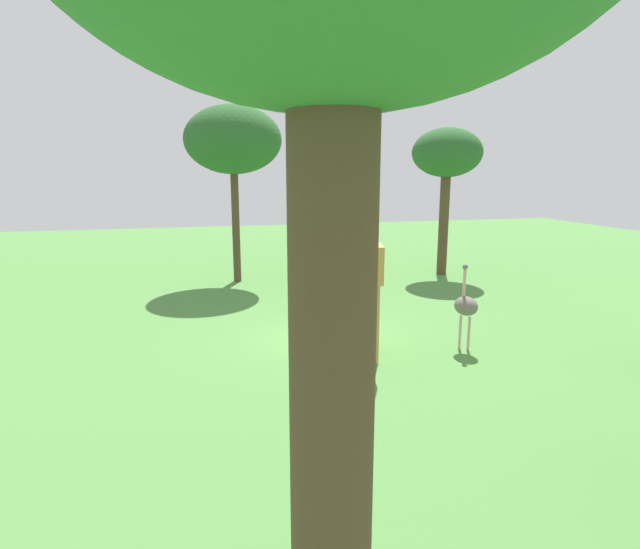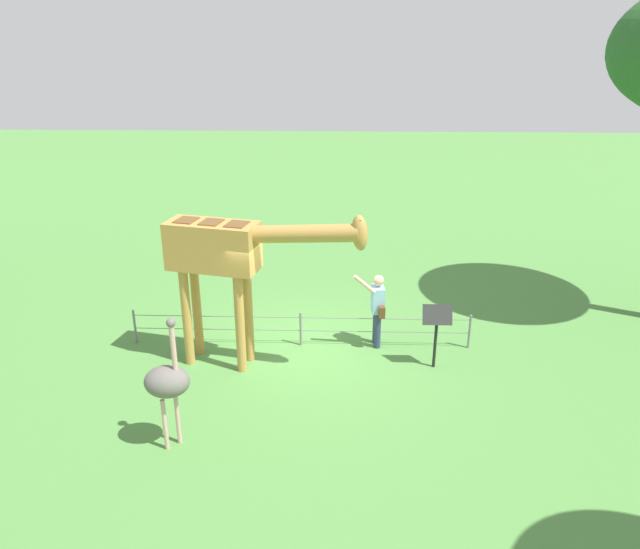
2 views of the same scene
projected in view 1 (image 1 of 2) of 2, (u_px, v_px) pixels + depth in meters
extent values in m
plane|color=#4C843D|center=(328.00, 337.00, 14.27)|extent=(60.00, 60.00, 0.00)
cylinder|color=#BC8942|center=(353.00, 311.00, 13.24)|extent=(0.18, 0.18, 1.99)
cylinder|color=#BC8942|center=(370.00, 311.00, 13.25)|extent=(0.18, 0.18, 1.99)
cylinder|color=#BC8942|center=(357.00, 324.00, 12.16)|extent=(0.18, 0.18, 1.99)
cylinder|color=#BC8942|center=(376.00, 324.00, 12.17)|extent=(0.18, 0.18, 1.99)
cube|color=#BC8942|center=(365.00, 261.00, 12.41)|extent=(1.81, 1.06, 0.90)
cube|color=brown|center=(363.00, 239.00, 12.81)|extent=(0.45, 0.51, 0.02)
cube|color=brown|center=(365.00, 242.00, 12.32)|extent=(0.45, 0.51, 0.02)
cube|color=brown|center=(368.00, 245.00, 11.83)|extent=(0.45, 0.51, 0.02)
cylinder|color=#BC8942|center=(359.00, 237.00, 13.98)|extent=(2.22, 0.80, 0.53)
ellipsoid|color=#BC8942|center=(355.00, 228.00, 15.02)|extent=(0.39, 0.33, 0.66)
cylinder|color=brown|center=(353.00, 222.00, 14.97)|extent=(0.05, 0.05, 0.14)
cylinder|color=brown|center=(357.00, 222.00, 15.00)|extent=(0.05, 0.05, 0.14)
cylinder|color=navy|center=(310.00, 310.00, 15.67)|extent=(0.14, 0.14, 0.78)
cylinder|color=navy|center=(303.00, 310.00, 15.60)|extent=(0.14, 0.14, 0.78)
cube|color=#8CBFE0|center=(306.00, 289.00, 15.50)|extent=(0.27, 0.38, 0.55)
sphere|color=#D8AD8C|center=(306.00, 276.00, 15.41)|extent=(0.22, 0.22, 0.22)
cylinder|color=#D8AD8C|center=(314.00, 278.00, 15.18)|extent=(0.47, 0.12, 0.42)
cylinder|color=#D8AD8C|center=(299.00, 290.00, 15.43)|extent=(0.08, 0.08, 0.50)
cube|color=brown|center=(313.00, 293.00, 15.65)|extent=(0.14, 0.21, 0.24)
cylinder|color=#CC9E93|center=(460.00, 332.00, 13.27)|extent=(0.07, 0.07, 0.90)
cylinder|color=#CC9E93|center=(469.00, 334.00, 13.16)|extent=(0.07, 0.07, 0.90)
ellipsoid|color=#66605B|center=(466.00, 306.00, 13.07)|extent=(0.70, 0.56, 0.49)
cylinder|color=#CC9E93|center=(464.00, 284.00, 13.10)|extent=(0.08, 0.08, 0.80)
sphere|color=#66605B|center=(465.00, 267.00, 13.01)|extent=(0.14, 0.14, 0.14)
cylinder|color=brown|center=(443.00, 225.00, 22.53)|extent=(0.43, 0.43, 4.46)
ellipsoid|color=#285B28|center=(447.00, 152.00, 21.90)|extent=(3.02, 3.02, 2.11)
cylinder|color=brown|center=(236.00, 226.00, 21.03)|extent=(0.31, 0.31, 4.64)
ellipsoid|color=#285B28|center=(233.00, 140.00, 20.32)|extent=(3.90, 3.90, 2.73)
cylinder|color=brown|center=(331.00, 541.00, 2.93)|extent=(0.46, 0.46, 5.03)
cylinder|color=black|center=(324.00, 297.00, 16.85)|extent=(0.06, 0.06, 0.95)
cube|color=#2D2D2D|center=(324.00, 278.00, 16.72)|extent=(0.56, 0.21, 0.38)
cylinder|color=slate|center=(361.00, 373.00, 10.82)|extent=(0.05, 0.05, 0.75)
cylinder|color=slate|center=(321.00, 325.00, 14.14)|extent=(0.05, 0.05, 0.75)
cylinder|color=slate|center=(296.00, 296.00, 17.47)|extent=(0.05, 0.05, 0.75)
cube|color=slate|center=(321.00, 316.00, 14.09)|extent=(7.00, 0.01, 0.01)
cube|color=slate|center=(321.00, 326.00, 14.15)|extent=(7.00, 0.01, 0.01)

